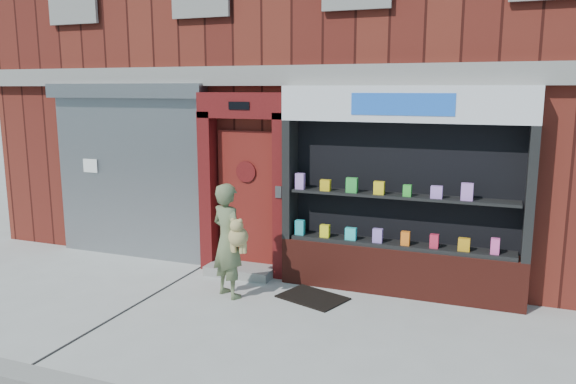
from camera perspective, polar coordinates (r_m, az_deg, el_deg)
The scene contains 7 objects.
ground at distance 7.45m, azimuth -5.33°, elevation -13.00°, with size 80.00×80.00×0.00m, color #9E9E99.
building at distance 12.51m, azimuth 7.14°, elevation 15.18°, with size 12.00×8.16×8.00m.
shutter_bay at distance 10.15m, azimuth -15.87°, elevation 3.06°, with size 3.10×0.30×3.04m.
red_door_bay at distance 8.96m, azimuth -4.46°, elevation 0.80°, with size 1.52×0.58×2.90m.
pharmacy_bay at distance 8.17m, azimuth 11.37°, elevation -0.93°, with size 3.50×0.41×3.00m.
woman at distance 8.05m, azimuth -6.04°, elevation -4.87°, with size 0.72×0.62×1.65m.
doormat at distance 8.18m, azimuth 2.52°, elevation -10.66°, with size 0.91×0.64×0.02m, color black.
Camera 1 is at (3.10, -6.09, 2.96)m, focal length 35.00 mm.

